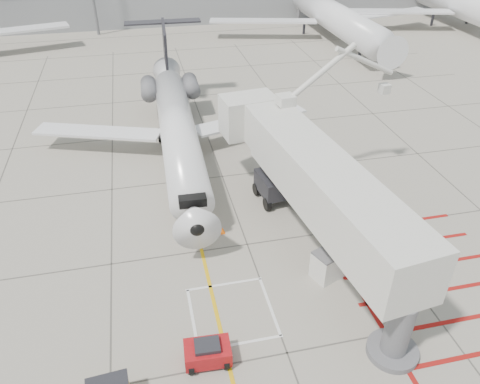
{
  "coord_description": "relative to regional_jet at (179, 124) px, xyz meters",
  "views": [
    {
      "loc": [
        -5.18,
        -17.11,
        18.22
      ],
      "look_at": [
        0.0,
        6.0,
        2.5
      ],
      "focal_mm": 35.0,
      "sensor_mm": 36.0,
      "label": 1
    }
  ],
  "objects": [
    {
      "name": "cone_side",
      "position": [
        4.91,
        -5.95,
        -3.61
      ],
      "size": [
        0.31,
        0.31,
        0.43
      ],
      "primitive_type": "cone",
      "color": "orange",
      "rests_on": "ground_plane"
    },
    {
      "name": "pushback_tug",
      "position": [
        -0.88,
        -17.17,
        -3.22
      ],
      "size": [
        2.16,
        1.42,
        1.22
      ],
      "primitive_type": null,
      "rotation": [
        0.0,
        0.0,
        -0.06
      ],
      "color": "#A51014",
      "rests_on": "ground_plane"
    },
    {
      "name": "cone_nose",
      "position": [
        1.53,
        -8.16,
        -3.61
      ],
      "size": [
        0.31,
        0.31,
        0.44
      ],
      "primitive_type": "cone",
      "color": "#EF5D0C",
      "rests_on": "ground_plane"
    },
    {
      "name": "ground_plane",
      "position": [
        2.77,
        -13.57,
        -3.83
      ],
      "size": [
        260.0,
        260.0,
        0.0
      ],
      "primitive_type": "plane",
      "color": "gray",
      "rests_on": "ground"
    },
    {
      "name": "baggage_cart",
      "position": [
        8.72,
        -9.34,
        -3.25
      ],
      "size": [
        1.93,
        1.31,
        1.17
      ],
      "primitive_type": null,
      "rotation": [
        0.0,
        0.0,
        -0.08
      ],
      "color": "#59595E",
      "rests_on": "ground_plane"
    },
    {
      "name": "ground_power_unit",
      "position": [
        6.7,
        -13.05,
        -2.99
      ],
      "size": [
        2.44,
        1.95,
        1.69
      ],
      "primitive_type": null,
      "rotation": [
        0.0,
        0.0,
        0.38
      ],
      "color": "silver",
      "rests_on": "ground_plane"
    },
    {
      "name": "jet_bridge",
      "position": [
        6.65,
        -11.67,
        0.26
      ],
      "size": [
        12.16,
        21.51,
        8.19
      ],
      "primitive_type": null,
      "rotation": [
        0.0,
        0.0,
        0.12
      ],
      "color": "silver",
      "rests_on": "ground_plane"
    },
    {
      "name": "regional_jet",
      "position": [
        0.0,
        0.0,
        0.0
      ],
      "size": [
        23.96,
        29.84,
        7.66
      ],
      "primitive_type": null,
      "rotation": [
        0.0,
        0.0,
        -0.03
      ],
      "color": "silver",
      "rests_on": "ground_plane"
    }
  ]
}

